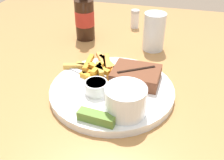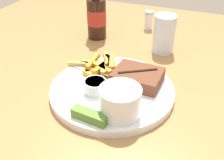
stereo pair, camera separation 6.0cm
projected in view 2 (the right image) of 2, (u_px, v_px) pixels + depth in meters
dining_table at (112, 115)px, 0.66m from camera, size 1.32×1.32×0.76m
dinner_plate at (112, 90)px, 0.61m from camera, size 0.29×0.29×0.02m
steak_portion at (138, 77)px, 0.62m from camera, size 0.11×0.09×0.03m
fries_pile at (101, 66)px, 0.67m from camera, size 0.14×0.15×0.02m
coleslaw_cup at (120, 100)px, 0.51m from camera, size 0.08×0.08×0.06m
dipping_sauce_cup at (95, 86)px, 0.59m from camera, size 0.05×0.05×0.03m
pickle_spear at (90, 116)px, 0.51m from camera, size 0.08×0.03×0.02m
fork_utensil at (91, 74)px, 0.65m from camera, size 0.13×0.06×0.00m
knife_utensil at (125, 82)px, 0.62m from camera, size 0.05×0.16×0.01m
beer_bottle at (97, 16)px, 0.84m from camera, size 0.06×0.06×0.21m
drinking_glass at (164, 34)px, 0.77m from camera, size 0.06×0.06×0.11m
salt_shaker at (149, 20)px, 0.92m from camera, size 0.03×0.03×0.07m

